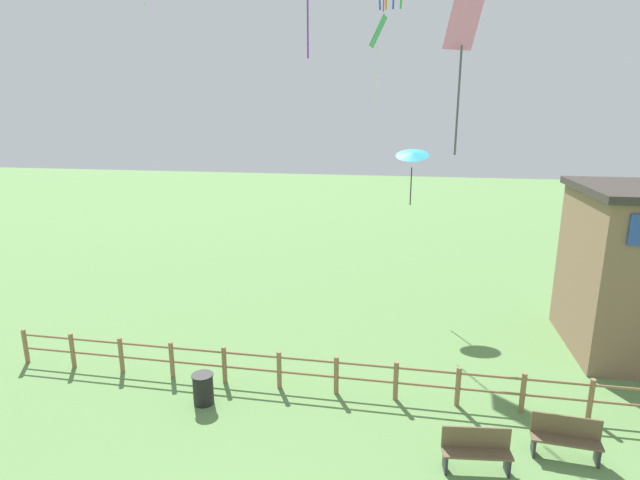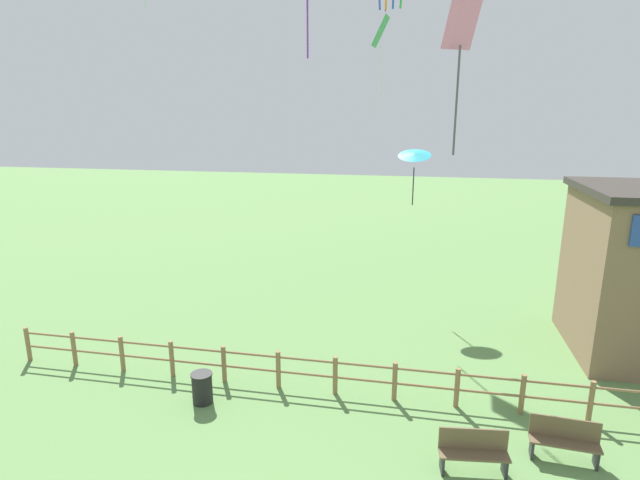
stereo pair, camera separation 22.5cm
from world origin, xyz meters
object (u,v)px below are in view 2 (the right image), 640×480
(kite_cyan_delta, at_px, (415,155))
(kite_pink_diamond, at_px, (460,45))
(park_bench_near_fence, at_px, (473,450))
(park_bench_by_building, at_px, (564,439))
(kite_green_diamond, at_px, (380,42))
(trash_bin, at_px, (202,388))

(kite_cyan_delta, xyz_separation_m, kite_pink_diamond, (0.99, -8.73, 3.10))
(park_bench_near_fence, distance_m, kite_cyan_delta, 12.25)
(park_bench_by_building, bearing_deg, kite_cyan_delta, 111.24)
(park_bench_near_fence, bearing_deg, kite_cyan_delta, 99.17)
(park_bench_near_fence, relative_size, kite_green_diamond, 0.43)
(kite_cyan_delta, bearing_deg, park_bench_near_fence, -80.83)
(park_bench_near_fence, bearing_deg, park_bench_by_building, 21.61)
(kite_pink_diamond, bearing_deg, kite_green_diamond, 105.85)
(kite_green_diamond, bearing_deg, park_bench_near_fence, -73.27)
(park_bench_near_fence, relative_size, trash_bin, 1.79)
(park_bench_near_fence, height_order, kite_pink_diamond, kite_pink_diamond)
(trash_bin, distance_m, kite_pink_diamond, 10.96)
(park_bench_by_building, relative_size, kite_green_diamond, 0.42)
(park_bench_by_building, relative_size, kite_cyan_delta, 0.66)
(kite_green_diamond, bearing_deg, trash_bin, -112.33)
(park_bench_by_building, distance_m, kite_green_diamond, 15.17)
(park_bench_by_building, relative_size, trash_bin, 1.77)
(kite_green_diamond, height_order, kite_cyan_delta, kite_green_diamond)
(park_bench_near_fence, relative_size, kite_pink_diamond, 0.47)
(park_bench_near_fence, height_order, trash_bin, park_bench_near_fence)
(kite_green_diamond, xyz_separation_m, kite_cyan_delta, (1.53, -0.15, -4.35))
(park_bench_near_fence, xyz_separation_m, kite_green_diamond, (-3.26, 10.85, 10.04))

